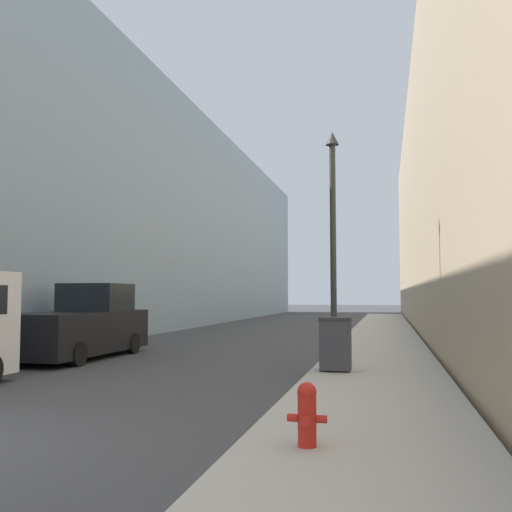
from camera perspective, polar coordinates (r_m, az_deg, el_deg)
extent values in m
cube|color=#B7B2A8|center=(23.52, 12.45, -8.16)|extent=(3.02, 60.00, 0.12)
cube|color=#849EB2|center=(35.82, -14.70, 3.46)|extent=(12.00, 60.00, 12.71)
cylinder|color=red|center=(6.78, 5.13, -16.11)|extent=(0.21, 0.21, 0.57)
sphere|color=red|center=(6.71, 5.11, -13.39)|extent=(0.22, 0.22, 0.22)
cylinder|color=red|center=(6.70, 5.11, -12.82)|extent=(0.06, 0.06, 0.05)
cylinder|color=red|center=(6.61, 4.93, -16.17)|extent=(0.11, 0.12, 0.11)
cylinder|color=red|center=(6.79, 3.68, -15.84)|extent=(0.12, 0.09, 0.09)
cylinder|color=red|center=(6.75, 6.59, -15.90)|extent=(0.12, 0.09, 0.09)
cube|color=#3D3D42|center=(13.19, 7.96, -8.82)|extent=(0.69, 0.55, 1.10)
cube|color=#2D2D31|center=(13.16, 7.94, -6.27)|extent=(0.71, 0.57, 0.08)
cylinder|color=black|center=(13.51, 6.81, -10.86)|extent=(0.05, 0.16, 0.16)
cylinder|color=black|center=(13.46, 9.33, -10.86)|extent=(0.05, 0.16, 0.16)
cylinder|color=#2D332D|center=(15.77, 7.82, -9.68)|extent=(0.32, 0.32, 0.25)
cylinder|color=#2D332D|center=(15.74, 7.73, 0.56)|extent=(0.17, 0.17, 5.88)
cone|color=#2D332D|center=(16.28, 7.63, 11.59)|extent=(0.37, 0.37, 0.37)
cube|color=black|center=(17.45, -17.24, -7.27)|extent=(1.94, 5.30, 1.18)
cube|color=black|center=(18.22, -15.71, -3.99)|extent=(1.79, 1.70, 0.83)
cylinder|color=black|center=(19.35, -17.13, -8.25)|extent=(0.24, 0.64, 0.64)
cylinder|color=black|center=(18.52, -12.24, -8.53)|extent=(0.24, 0.64, 0.64)
cylinder|color=black|center=(16.59, -22.88, -8.87)|extent=(0.24, 0.64, 0.64)
cylinder|color=black|center=(15.62, -17.45, -9.32)|extent=(0.24, 0.64, 0.64)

